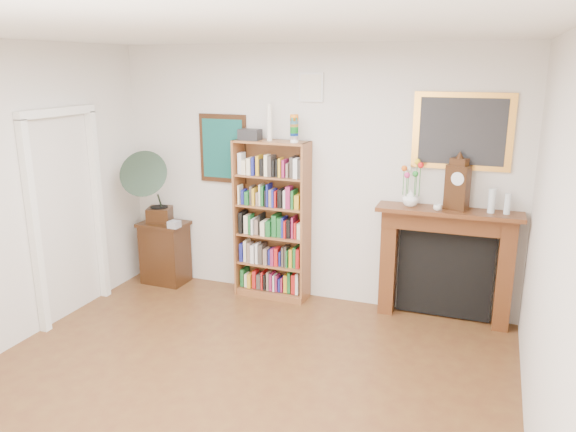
% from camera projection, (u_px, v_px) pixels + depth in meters
% --- Properties ---
extents(room, '(4.51, 5.01, 2.81)m').
position_uv_depth(room, '(198.00, 242.00, 3.87)').
color(room, '#562D1A').
rests_on(room, ground).
extents(door_casing, '(0.08, 1.02, 2.17)m').
position_uv_depth(door_casing, '(66.00, 198.00, 5.73)').
color(door_casing, white).
rests_on(door_casing, left_wall).
extents(teal_poster, '(0.58, 0.04, 0.78)m').
position_uv_depth(teal_poster, '(223.00, 149.00, 6.40)').
color(teal_poster, black).
rests_on(teal_poster, back_wall).
extents(small_picture, '(0.26, 0.04, 0.30)m').
position_uv_depth(small_picture, '(311.00, 87.00, 5.87)').
color(small_picture, white).
rests_on(small_picture, back_wall).
extents(gilt_painting, '(0.95, 0.04, 0.75)m').
position_uv_depth(gilt_painting, '(462.00, 131.00, 5.45)').
color(gilt_painting, gold).
rests_on(gilt_painting, back_wall).
extents(bookshelf, '(0.83, 0.32, 2.06)m').
position_uv_depth(bookshelf, '(272.00, 212.00, 6.22)').
color(bookshelf, brown).
rests_on(bookshelf, floor).
extents(side_cabinet, '(0.56, 0.42, 0.75)m').
position_uv_depth(side_cabinet, '(165.00, 252.00, 6.80)').
color(side_cabinet, black).
rests_on(side_cabinet, floor).
extents(fireplace, '(1.42, 0.36, 1.19)m').
position_uv_depth(fireplace, '(446.00, 254.00, 5.72)').
color(fireplace, '#4D2812').
rests_on(fireplace, floor).
extents(gramophone, '(0.72, 0.80, 0.89)m').
position_uv_depth(gramophone, '(150.00, 183.00, 6.51)').
color(gramophone, black).
rests_on(gramophone, side_cabinet).
extents(cd_stack, '(0.13, 0.13, 0.08)m').
position_uv_depth(cd_stack, '(174.00, 224.00, 6.48)').
color(cd_stack, '#B8B7C5').
rests_on(cd_stack, side_cabinet).
extents(mantel_clock, '(0.25, 0.19, 0.51)m').
position_uv_depth(mantel_clock, '(458.00, 185.00, 5.47)').
color(mantel_clock, black).
rests_on(mantel_clock, fireplace).
extents(flower_vase, '(0.20, 0.20, 0.17)m').
position_uv_depth(flower_vase, '(411.00, 198.00, 5.65)').
color(flower_vase, white).
rests_on(flower_vase, fireplace).
extents(teacup, '(0.09, 0.09, 0.06)m').
position_uv_depth(teacup, '(437.00, 207.00, 5.49)').
color(teacup, white).
rests_on(teacup, fireplace).
extents(bottle_left, '(0.07, 0.07, 0.24)m').
position_uv_depth(bottle_left, '(492.00, 201.00, 5.39)').
color(bottle_left, silver).
rests_on(bottle_left, fireplace).
extents(bottle_right, '(0.06, 0.06, 0.20)m').
position_uv_depth(bottle_right, '(507.00, 204.00, 5.35)').
color(bottle_right, silver).
rests_on(bottle_right, fireplace).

